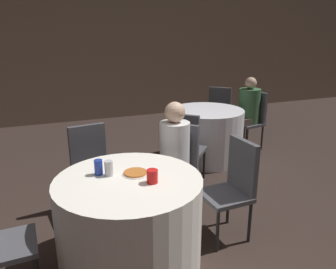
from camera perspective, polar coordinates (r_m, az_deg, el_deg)
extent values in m
plane|color=#332621|center=(2.89, -2.69, -22.12)|extent=(16.00, 16.00, 0.00)
cube|color=gray|center=(7.18, -16.35, 13.22)|extent=(16.00, 0.06, 2.80)
cylinder|color=white|center=(2.73, -6.64, -14.92)|extent=(1.15, 1.15, 0.76)
cylinder|color=silver|center=(4.90, 6.64, -0.02)|extent=(1.08, 1.08, 0.76)
cube|color=#47474C|center=(3.46, -12.63, -7.18)|extent=(0.45, 0.45, 0.04)
cube|color=#47474C|center=(3.52, -13.80, -2.20)|extent=(0.38, 0.10, 0.49)
cylinder|color=black|center=(3.46, -8.78, -11.03)|extent=(0.03, 0.03, 0.40)
cylinder|color=black|center=(3.37, -14.29, -12.20)|extent=(0.03, 0.03, 0.40)
cylinder|color=black|center=(3.75, -10.71, -8.81)|extent=(0.03, 0.03, 0.40)
cylinder|color=black|center=(3.67, -15.79, -9.81)|extent=(0.03, 0.03, 0.40)
cube|color=#47474C|center=(2.64, -26.38, -17.08)|extent=(0.42, 0.42, 0.04)
cylinder|color=black|center=(2.89, -22.19, -18.51)|extent=(0.03, 0.03, 0.40)
cube|color=#47474C|center=(3.05, 9.79, -10.46)|extent=(0.42, 0.42, 0.04)
cube|color=#47474C|center=(3.04, 12.88, -5.32)|extent=(0.07, 0.38, 0.49)
cylinder|color=black|center=(2.96, 8.61, -16.32)|extent=(0.03, 0.03, 0.40)
cylinder|color=black|center=(3.21, 5.26, -13.34)|extent=(0.03, 0.03, 0.40)
cylinder|color=black|center=(3.14, 14.03, -14.61)|extent=(0.03, 0.03, 0.40)
cylinder|color=black|center=(3.37, 10.43, -11.97)|extent=(0.03, 0.03, 0.40)
cube|color=#47474C|center=(3.41, 1.13, -7.09)|extent=(0.57, 0.57, 0.04)
cube|color=#47474C|center=(3.47, 2.35, -2.01)|extent=(0.30, 0.31, 0.49)
cylinder|color=black|center=(3.32, 2.67, -12.17)|extent=(0.03, 0.03, 0.40)
cylinder|color=black|center=(3.44, -2.69, -11.01)|extent=(0.03, 0.03, 0.40)
cylinder|color=black|center=(3.60, 4.73, -9.72)|extent=(0.03, 0.03, 0.40)
cylinder|color=black|center=(3.71, -0.26, -8.75)|extent=(0.03, 0.03, 0.40)
cube|color=#47474C|center=(5.70, 8.56, 2.82)|extent=(0.56, 0.56, 0.04)
cube|color=#47474C|center=(5.81, 9.01, 5.74)|extent=(0.32, 0.29, 0.49)
cylinder|color=black|center=(5.57, 9.84, 0.05)|extent=(0.03, 0.03, 0.40)
cylinder|color=black|center=(5.63, 6.43, 0.39)|extent=(0.03, 0.03, 0.40)
cylinder|color=black|center=(5.89, 10.39, 0.98)|extent=(0.03, 0.03, 0.40)
cylinder|color=black|center=(5.95, 7.16, 1.29)|extent=(0.03, 0.03, 0.40)
cube|color=#47474C|center=(4.10, 3.46, -2.80)|extent=(0.57, 0.57, 0.04)
cube|color=#47474C|center=(3.86, 2.68, 0.01)|extent=(0.31, 0.30, 0.49)
cylinder|color=black|center=(4.39, 2.00, -4.51)|extent=(0.03, 0.03, 0.40)
cylinder|color=black|center=(4.29, 6.29, -5.12)|extent=(0.03, 0.03, 0.40)
cylinder|color=black|center=(4.09, 0.37, -6.16)|extent=(0.03, 0.03, 0.40)
cylinder|color=black|center=(3.99, 4.95, -6.86)|extent=(0.03, 0.03, 0.40)
cube|color=#47474C|center=(5.45, 13.72, 1.84)|extent=(0.47, 0.47, 0.04)
cube|color=#47474C|center=(5.52, 15.22, 4.73)|extent=(0.12, 0.38, 0.49)
cylinder|color=black|center=(5.28, 13.57, -1.14)|extent=(0.03, 0.03, 0.40)
cylinder|color=black|center=(5.51, 11.06, -0.21)|extent=(0.03, 0.03, 0.40)
cylinder|color=black|center=(5.52, 16.04, -0.53)|extent=(0.03, 0.03, 0.40)
cylinder|color=black|center=(5.74, 13.54, 0.35)|extent=(0.03, 0.03, 0.40)
cylinder|color=#4C4238|center=(3.32, -0.43, -11.67)|extent=(0.24, 0.24, 0.44)
cube|color=#4C4238|center=(3.29, 0.37, -6.70)|extent=(0.43, 0.43, 0.12)
cylinder|color=white|center=(3.30, 1.16, -2.45)|extent=(0.30, 0.30, 0.55)
sphere|color=#DBB293|center=(3.19, 1.21, 3.90)|extent=(0.20, 0.20, 0.20)
cylinder|color=#4C4238|center=(5.36, 11.92, -0.55)|extent=(0.24, 0.24, 0.44)
cube|color=#4C4238|center=(5.36, 12.95, 2.40)|extent=(0.37, 0.37, 0.12)
cylinder|color=#38663D|center=(5.38, 13.94, 4.85)|extent=(0.34, 0.34, 0.55)
sphere|color=#DBB293|center=(5.32, 14.22, 8.68)|extent=(0.18, 0.18, 0.18)
cylinder|color=white|center=(2.63, -5.67, -6.78)|extent=(0.21, 0.21, 0.01)
cylinder|color=#BC6628|center=(2.62, -5.68, -6.60)|extent=(0.19, 0.19, 0.01)
cylinder|color=#1E38A5|center=(2.64, -12.01, -5.60)|extent=(0.07, 0.07, 0.12)
cylinder|color=silver|center=(2.61, -10.26, -5.80)|extent=(0.07, 0.07, 0.12)
cylinder|color=red|center=(2.45, -2.75, -7.30)|extent=(0.08, 0.08, 0.10)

